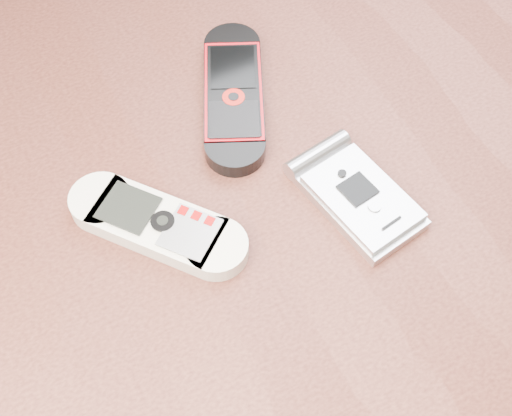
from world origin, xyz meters
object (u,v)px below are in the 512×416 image
object	(u,v)px
nokia_white	(157,224)
nokia_black_red	(234,95)
table	(251,278)
motorola_razr	(359,197)

from	to	relation	value
nokia_white	nokia_black_red	bearing A→B (deg)	1.41
nokia_black_red	nokia_white	bearing A→B (deg)	-115.24
nokia_white	nokia_black_red	xyz separation A→B (m)	(0.11, 0.10, -0.00)
nokia_black_red	table	bearing A→B (deg)	-85.05
table	motorola_razr	bearing A→B (deg)	-17.75
table	nokia_white	size ratio (longest dim) A/B	7.87
table	nokia_white	bearing A→B (deg)	162.92
nokia_black_red	motorola_razr	size ratio (longest dim) A/B	1.45
nokia_white	table	bearing A→B (deg)	-56.17
nokia_white	motorola_razr	distance (m)	0.16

